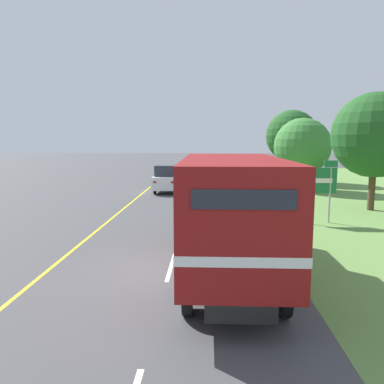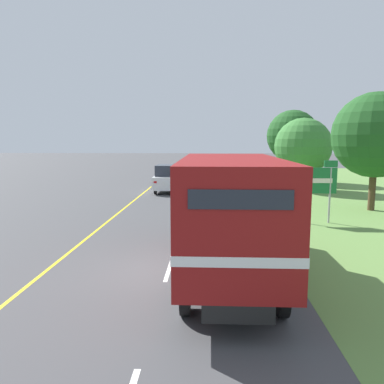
{
  "view_description": "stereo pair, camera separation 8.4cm",
  "coord_description": "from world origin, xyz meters",
  "px_view_note": "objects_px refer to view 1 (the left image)",
  "views": [
    {
      "loc": [
        1.14,
        -10.82,
        3.93
      ],
      "look_at": [
        0.3,
        8.68,
        1.2
      ],
      "focal_mm": 35.0,
      "sensor_mm": 36.0,
      "label": 1
    },
    {
      "loc": [
        1.22,
        -10.82,
        3.93
      ],
      "look_at": [
        0.3,
        8.68,
        1.2
      ],
      "focal_mm": 35.0,
      "sensor_mm": 36.0,
      "label": 2
    }
  ],
  "objects_px": {
    "horse_trailer_truck": "(230,210)",
    "lead_car_blue_ahead": "(217,168)",
    "highway_sign": "(317,183)",
    "lead_car_white": "(167,178)",
    "roadside_tree_near": "(375,135)",
    "roadside_tree_far": "(292,136)",
    "roadside_tree_mid": "(302,146)"
  },
  "relations": [
    {
      "from": "horse_trailer_truck",
      "to": "lead_car_blue_ahead",
      "type": "bearing_deg",
      "value": 89.39
    },
    {
      "from": "highway_sign",
      "to": "lead_car_white",
      "type": "bearing_deg",
      "value": 128.55
    },
    {
      "from": "horse_trailer_truck",
      "to": "highway_sign",
      "type": "xyz_separation_m",
      "value": [
        4.49,
        7.21,
        -0.03
      ]
    },
    {
      "from": "roadside_tree_near",
      "to": "roadside_tree_far",
      "type": "relative_size",
      "value": 0.98
    },
    {
      "from": "horse_trailer_truck",
      "to": "highway_sign",
      "type": "relative_size",
      "value": 2.84
    },
    {
      "from": "roadside_tree_mid",
      "to": "lead_car_blue_ahead",
      "type": "bearing_deg",
      "value": 122.86
    },
    {
      "from": "lead_car_white",
      "to": "roadside_tree_near",
      "type": "distance_m",
      "value": 14.48
    },
    {
      "from": "horse_trailer_truck",
      "to": "highway_sign",
      "type": "bearing_deg",
      "value": 58.08
    },
    {
      "from": "horse_trailer_truck",
      "to": "roadside_tree_near",
      "type": "bearing_deg",
      "value": 51.18
    },
    {
      "from": "lead_car_blue_ahead",
      "to": "highway_sign",
      "type": "height_order",
      "value": "highway_sign"
    },
    {
      "from": "horse_trailer_truck",
      "to": "roadside_tree_mid",
      "type": "relative_size",
      "value": 1.51
    },
    {
      "from": "roadside_tree_near",
      "to": "horse_trailer_truck",
      "type": "bearing_deg",
      "value": -128.82
    },
    {
      "from": "roadside_tree_mid",
      "to": "roadside_tree_far",
      "type": "relative_size",
      "value": 0.84
    },
    {
      "from": "lead_car_white",
      "to": "roadside_tree_mid",
      "type": "height_order",
      "value": "roadside_tree_mid"
    },
    {
      "from": "highway_sign",
      "to": "roadside_tree_far",
      "type": "relative_size",
      "value": 0.45
    },
    {
      "from": "roadside_tree_mid",
      "to": "roadside_tree_far",
      "type": "height_order",
      "value": "roadside_tree_far"
    },
    {
      "from": "lead_car_white",
      "to": "lead_car_blue_ahead",
      "type": "bearing_deg",
      "value": 70.09
    },
    {
      "from": "roadside_tree_far",
      "to": "roadside_tree_near",
      "type": "bearing_deg",
      "value": -84.24
    },
    {
      "from": "lead_car_white",
      "to": "lead_car_blue_ahead",
      "type": "distance_m",
      "value": 11.95
    },
    {
      "from": "lead_car_blue_ahead",
      "to": "roadside_tree_mid",
      "type": "xyz_separation_m",
      "value": [
        6.36,
        -9.84,
        2.45
      ]
    },
    {
      "from": "highway_sign",
      "to": "roadside_tree_mid",
      "type": "distance_m",
      "value": 12.05
    },
    {
      "from": "highway_sign",
      "to": "roadside_tree_near",
      "type": "relative_size",
      "value": 0.46
    },
    {
      "from": "horse_trailer_truck",
      "to": "lead_car_blue_ahead",
      "type": "height_order",
      "value": "horse_trailer_truck"
    },
    {
      "from": "lead_car_white",
      "to": "highway_sign",
      "type": "relative_size",
      "value": 1.41
    },
    {
      "from": "roadside_tree_near",
      "to": "lead_car_white",
      "type": "bearing_deg",
      "value": 150.48
    },
    {
      "from": "highway_sign",
      "to": "lead_car_blue_ahead",
      "type": "bearing_deg",
      "value": 100.97
    },
    {
      "from": "lead_car_blue_ahead",
      "to": "highway_sign",
      "type": "bearing_deg",
      "value": -79.03
    },
    {
      "from": "lead_car_blue_ahead",
      "to": "horse_trailer_truck",
      "type": "bearing_deg",
      "value": -90.61
    },
    {
      "from": "lead_car_white",
      "to": "roadside_tree_far",
      "type": "bearing_deg",
      "value": 33.73
    },
    {
      "from": "lead_car_white",
      "to": "horse_trailer_truck",
      "type": "bearing_deg",
      "value": -77.92
    },
    {
      "from": "lead_car_white",
      "to": "roadside_tree_near",
      "type": "xyz_separation_m",
      "value": [
        12.3,
        -6.96,
        3.15
      ]
    },
    {
      "from": "highway_sign",
      "to": "roadside_tree_far",
      "type": "height_order",
      "value": "roadside_tree_far"
    }
  ]
}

